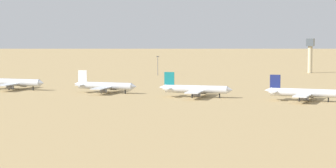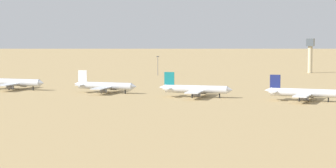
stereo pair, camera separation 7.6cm
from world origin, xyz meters
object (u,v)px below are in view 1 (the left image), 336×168
light_pole_mid (158,64)px  parked_jet_white_1 (105,86)px  parked_jet_navy_0 (13,82)px  parked_jet_navy_3 (303,93)px  parked_jet_teal_2 (195,89)px  control_tower (310,52)px

light_pole_mid → parked_jet_white_1: bearing=-80.0°
parked_jet_navy_0 → parked_jet_navy_3: (155.44, -0.74, -0.10)m
parked_jet_navy_0 → parked_jet_teal_2: bearing=-4.7°
parked_jet_navy_0 → parked_jet_white_1: size_ratio=1.07×
parked_jet_white_1 → control_tower: 200.46m
parked_jet_white_1 → control_tower: size_ratio=1.41×
parked_jet_navy_3 → control_tower: 192.64m
parked_jet_navy_3 → light_pole_mid: light_pole_mid is taller
parked_jet_white_1 → parked_jet_teal_2: (50.17, -3.63, 0.20)m
parked_jet_teal_2 → light_pole_mid: light_pole_mid is taller
parked_jet_navy_0 → light_pole_mid: bearing=72.6°
parked_jet_navy_0 → control_tower: (123.17, 188.87, 10.74)m
parked_jet_teal_2 → control_tower: size_ratio=1.49×
parked_jet_teal_2 → parked_jet_navy_3: (51.34, 1.82, -0.05)m
light_pole_mid → parked_jet_navy_0: bearing=-104.1°
parked_jet_navy_0 → parked_jet_teal_2: 104.14m
parked_jet_white_1 → light_pole_mid: bearing=96.6°
parked_jet_navy_0 → control_tower: control_tower is taller
parked_jet_navy_0 → parked_jet_navy_3: parked_jet_navy_0 is taller
control_tower → light_pole_mid: control_tower is taller
parked_jet_teal_2 → parked_jet_navy_3: bearing=-4.9°
parked_jet_white_1 → light_pole_mid: 127.57m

